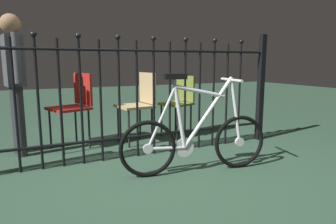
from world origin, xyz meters
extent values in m
plane|color=#2F4C39|center=(0.00, 0.00, 0.00)|extent=(20.00, 20.00, 0.00)
cylinder|color=black|center=(-1.14, 0.66, 0.62)|extent=(0.03, 0.03, 1.24)
cylinder|color=black|center=(-0.95, 0.66, 0.62)|extent=(0.03, 0.03, 1.24)
sphere|color=black|center=(-0.95, 0.66, 1.27)|extent=(0.06, 0.06, 0.06)
cylinder|color=black|center=(-0.76, 0.66, 0.62)|extent=(0.03, 0.03, 1.24)
cylinder|color=black|center=(-0.56, 0.66, 0.62)|extent=(0.03, 0.03, 1.24)
sphere|color=black|center=(-0.56, 0.66, 1.27)|extent=(0.06, 0.06, 0.06)
cylinder|color=black|center=(-0.37, 0.66, 0.62)|extent=(0.03, 0.03, 1.24)
cylinder|color=black|center=(-0.17, 0.66, 0.62)|extent=(0.03, 0.03, 1.24)
sphere|color=black|center=(-0.17, 0.66, 1.27)|extent=(0.06, 0.06, 0.06)
cylinder|color=black|center=(0.02, 0.66, 0.62)|extent=(0.03, 0.03, 1.24)
cylinder|color=black|center=(0.22, 0.66, 0.62)|extent=(0.03, 0.03, 1.24)
sphere|color=black|center=(0.22, 0.66, 1.27)|extent=(0.06, 0.06, 0.06)
cylinder|color=black|center=(0.41, 0.66, 0.62)|extent=(0.03, 0.03, 1.24)
cylinder|color=black|center=(0.61, 0.66, 0.62)|extent=(0.03, 0.03, 1.24)
sphere|color=black|center=(0.61, 0.66, 1.27)|extent=(0.06, 0.06, 0.06)
cylinder|color=black|center=(0.80, 0.66, 0.62)|extent=(0.03, 0.03, 1.24)
cylinder|color=black|center=(1.00, 0.66, 0.62)|extent=(0.03, 0.03, 1.24)
sphere|color=black|center=(1.00, 0.66, 1.27)|extent=(0.06, 0.06, 0.06)
cylinder|color=black|center=(1.19, 0.66, 0.62)|extent=(0.03, 0.03, 1.24)
cylinder|color=black|center=(1.39, 0.66, 0.62)|extent=(0.03, 0.03, 1.24)
sphere|color=black|center=(1.39, 0.66, 1.27)|extent=(0.06, 0.06, 0.06)
cylinder|color=black|center=(0.00, 0.66, 0.22)|extent=(3.46, 0.03, 0.03)
cylinder|color=black|center=(0.00, 0.66, 1.14)|extent=(3.46, 0.03, 0.03)
cube|color=black|center=(1.73, 0.66, 0.68)|extent=(0.07, 0.07, 1.37)
torus|color=black|center=(-0.10, 0.04, 0.26)|extent=(0.52, 0.13, 0.52)
cylinder|color=silver|center=(-0.10, 0.04, 0.26)|extent=(0.09, 0.04, 0.09)
torus|color=black|center=(0.79, -0.12, 0.26)|extent=(0.52, 0.13, 0.52)
cylinder|color=silver|center=(0.79, -0.12, 0.26)|extent=(0.09, 0.04, 0.09)
cylinder|color=silver|center=(0.46, -0.06, 0.56)|extent=(0.48, 0.12, 0.65)
cylinder|color=silver|center=(0.38, -0.04, 0.76)|extent=(0.48, 0.12, 0.14)
cylinder|color=silver|center=(0.19, -0.01, 0.53)|extent=(0.13, 0.06, 0.57)
cylinder|color=silver|center=(0.07, 0.01, 0.25)|extent=(0.35, 0.09, 0.04)
cylinder|color=silver|center=(0.02, 0.02, 0.53)|extent=(0.28, 0.07, 0.56)
cylinder|color=silver|center=(0.74, -0.11, 0.57)|extent=(0.14, 0.05, 0.63)
cylinder|color=silver|center=(0.68, -0.10, 0.87)|extent=(0.03, 0.03, 0.02)
cylinder|color=silver|center=(0.68, -0.10, 0.86)|extent=(0.09, 0.40, 0.03)
cylinder|color=silver|center=(0.15, 0.00, 0.84)|extent=(0.03, 0.03, 0.07)
cube|color=black|center=(0.15, 0.00, 0.90)|extent=(0.21, 0.12, 0.05)
cylinder|color=silver|center=(0.24, -0.02, 0.25)|extent=(0.18, 0.04, 0.18)
cylinder|color=black|center=(0.73, 1.09, 0.22)|extent=(0.02, 0.02, 0.44)
cylinder|color=black|center=(0.62, 1.36, 0.22)|extent=(0.02, 0.02, 0.44)
cylinder|color=black|center=(1.00, 1.19, 0.22)|extent=(0.02, 0.02, 0.44)
cylinder|color=black|center=(0.89, 1.46, 0.22)|extent=(0.02, 0.02, 0.44)
cube|color=olive|center=(0.81, 1.28, 0.46)|extent=(0.46, 0.46, 0.03)
cube|color=olive|center=(0.97, 1.34, 0.66)|extent=(0.15, 0.33, 0.35)
cylinder|color=black|center=(-0.71, 1.09, 0.23)|extent=(0.02, 0.02, 0.47)
cylinder|color=black|center=(-0.81, 1.40, 0.23)|extent=(0.02, 0.02, 0.47)
cylinder|color=black|center=(-0.40, 1.19, 0.23)|extent=(0.02, 0.02, 0.47)
cylinder|color=black|center=(-0.50, 1.50, 0.23)|extent=(0.02, 0.02, 0.47)
cube|color=#A51E19|center=(-0.60, 1.30, 0.48)|extent=(0.52, 0.52, 0.03)
cube|color=#A51E19|center=(-0.42, 1.36, 0.70)|extent=(0.15, 0.38, 0.38)
cylinder|color=black|center=(0.04, 1.01, 0.23)|extent=(0.02, 0.02, 0.46)
cylinder|color=black|center=(0.00, 1.33, 0.23)|extent=(0.02, 0.02, 0.46)
cylinder|color=black|center=(0.36, 1.05, 0.23)|extent=(0.02, 0.02, 0.46)
cylinder|color=black|center=(0.31, 1.37, 0.23)|extent=(0.02, 0.02, 0.46)
cube|color=tan|center=(0.18, 1.19, 0.47)|extent=(0.45, 0.45, 0.03)
cube|color=tan|center=(0.36, 1.22, 0.70)|extent=(0.08, 0.38, 0.39)
cylinder|color=#2D2D33|center=(-1.13, 1.20, 0.38)|extent=(0.11, 0.11, 0.76)
cylinder|color=#2D2D33|center=(-1.16, 1.36, 0.38)|extent=(0.11, 0.11, 0.76)
cube|color=#3F3F47|center=(-1.15, 1.28, 1.04)|extent=(0.23, 0.33, 0.54)
cylinder|color=#3F3F47|center=(-1.11, 1.08, 1.06)|extent=(0.08, 0.08, 0.51)
cylinder|color=#3F3F47|center=(-1.18, 1.47, 1.06)|extent=(0.08, 0.08, 0.51)
sphere|color=#8C6647|center=(-1.15, 1.28, 1.42)|extent=(0.21, 0.21, 0.21)
camera|label=1|loc=(-1.06, -2.39, 1.03)|focal=32.41mm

